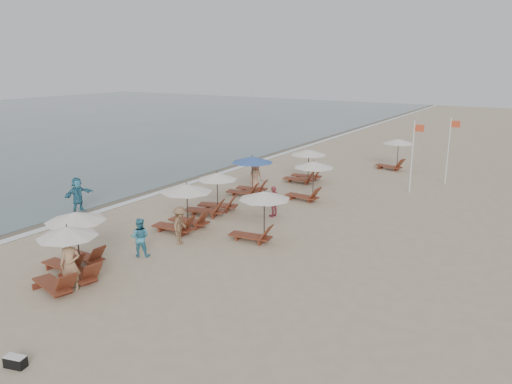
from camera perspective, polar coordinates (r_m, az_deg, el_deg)
The scene contains 21 objects.
ground at distance 17.14m, azimuth -3.10°, elevation -11.59°, with size 160.00×160.00×0.00m, color tan.
wet_sand_band at distance 31.99m, azimuth -11.25°, elevation 0.69°, with size 3.20×140.00×0.01m, color #6B5E4C.
foam_line at distance 31.13m, azimuth -9.50°, elevation 0.41°, with size 0.50×140.00×0.02m, color white.
lounger_station_0 at distance 18.44m, azimuth -20.83°, elevation -7.00°, with size 2.46×2.18×2.23m.
lounger_station_1 at distance 19.95m, azimuth -19.95°, elevation -4.91°, with size 2.44×2.23×2.23m.
lounger_station_2 at distance 23.16m, azimuth -8.25°, elevation -1.69°, with size 2.66×2.34×2.20m.
lounger_station_3 at distance 25.60m, azimuth -4.89°, elevation -0.30°, with size 2.59×2.50×2.16m.
lounger_station_4 at distance 29.04m, azimuth -0.72°, elevation 2.14°, with size 2.61×2.45×2.29m.
lounger_station_5 at distance 32.40m, azimuth 5.60°, elevation 3.05°, with size 2.65×2.32×2.13m.
inland_station_0 at distance 21.43m, azimuth 0.32°, elevation -2.02°, with size 2.63×2.24×2.22m.
inland_station_1 at distance 27.93m, azimuth 6.05°, elevation 1.85°, with size 2.63×2.24×2.22m.
inland_station_2 at distance 37.18m, azimuth 15.46°, elevation 4.57°, with size 2.69×2.24×2.22m.
beachgoer_near at distance 18.20m, azimuth -20.34°, elevation -7.68°, with size 0.69×0.45×1.89m, color tan.
beachgoer_mid_a at distance 20.52m, azimuth -13.04°, elevation -5.04°, with size 0.77×0.60×1.58m, color teal.
beachgoer_mid_b at distance 21.53m, azimuth -8.63°, elevation -3.78°, with size 1.06×0.61×1.64m, color brown.
beachgoer_far_a at distance 25.03m, azimuth 2.05°, elevation -1.08°, with size 0.92×0.38×1.57m, color #B54856.
beachgoer_far_b at distance 30.01m, azimuth -0.11°, elevation 1.82°, with size 0.88×0.57×1.79m, color tan.
waterline_walker at distance 27.32m, azimuth -19.60°, elevation -0.30°, with size 1.70×0.54×1.83m, color teal.
duffel_bag at distance 14.83m, azimuth -25.67°, elevation -16.97°, with size 0.61×0.41×0.31m.
flag_pole_near at distance 30.69m, azimuth 17.40°, elevation 4.22°, with size 0.59×0.08×4.24m.
flag_pole_far at distance 33.61m, azimuth 21.08°, elevation 4.75°, with size 0.59×0.08×4.22m.
Camera 1 is at (8.88, -12.55, 7.58)m, focal length 35.21 mm.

